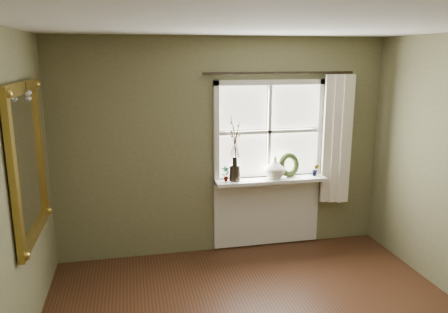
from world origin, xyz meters
TOP-DOWN VIEW (x-y plane):
  - ceiling at (0.00, 0.00)m, footprint 4.50×4.50m
  - wall_back at (0.00, 2.30)m, footprint 4.00×0.10m
  - window_frame at (0.55, 2.23)m, footprint 1.36×0.06m
  - window_sill at (0.55, 2.12)m, footprint 1.36×0.26m
  - window_apron at (0.55, 2.23)m, footprint 1.36×0.04m
  - dark_jug at (0.10, 2.12)m, footprint 0.15×0.15m
  - cream_vase at (0.60, 2.12)m, footprint 0.31×0.31m
  - wreath at (0.80, 2.16)m, footprint 0.33×0.23m
  - potted_plant_left at (-0.01, 2.12)m, footprint 0.11×0.09m
  - potted_plant_right at (1.13, 2.12)m, footprint 0.10×0.09m
  - curtain at (1.39, 2.13)m, footprint 0.36×0.12m
  - curtain_rod at (0.65, 2.17)m, footprint 1.84×0.03m
  - gilt_mirror at (-1.96, 1.17)m, footprint 0.10×1.15m

SIDE VIEW (x-z plane):
  - window_apron at x=0.55m, z-range 0.02..0.90m
  - window_sill at x=0.55m, z-range 0.88..0.92m
  - potted_plant_right at x=1.13m, z-range 0.92..1.07m
  - potted_plant_left at x=-0.01m, z-range 0.92..1.10m
  - dark_jug at x=0.10m, z-range 0.92..1.11m
  - wreath at x=0.80m, z-range 0.88..1.19m
  - cream_vase at x=0.60m, z-range 0.92..1.18m
  - wall_back at x=0.00m, z-range 0.00..2.60m
  - curtain at x=1.39m, z-range 0.57..2.16m
  - window_frame at x=0.55m, z-range 0.86..2.10m
  - gilt_mirror at x=-1.96m, z-range 0.81..2.17m
  - curtain_rod at x=0.65m, z-range 2.16..2.20m
  - ceiling at x=0.00m, z-range 2.60..2.60m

